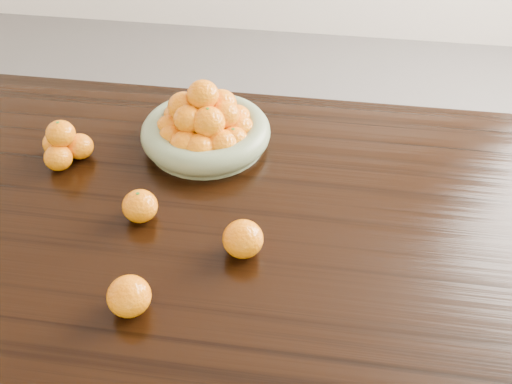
# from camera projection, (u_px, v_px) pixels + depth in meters

# --- Properties ---
(dining_table) EXTENTS (2.00, 1.00, 0.75)m
(dining_table) POSITION_uv_depth(u_px,v_px,m) (262.00, 242.00, 1.32)
(dining_table) COLOR black
(dining_table) RESTS_ON ground
(fruit_bowl) EXTENTS (0.33, 0.33, 0.18)m
(fruit_bowl) POSITION_uv_depth(u_px,v_px,m) (206.00, 127.00, 1.43)
(fruit_bowl) COLOR gray
(fruit_bowl) RESTS_ON dining_table
(orange_pyramid) EXTENTS (0.13, 0.12, 0.11)m
(orange_pyramid) POSITION_uv_depth(u_px,v_px,m) (64.00, 145.00, 1.38)
(orange_pyramid) COLOR orange
(orange_pyramid) RESTS_ON dining_table
(loose_orange_0) EXTENTS (0.08, 0.08, 0.07)m
(loose_orange_0) POSITION_uv_depth(u_px,v_px,m) (140.00, 206.00, 1.23)
(loose_orange_0) COLOR orange
(loose_orange_0) RESTS_ON dining_table
(loose_orange_1) EXTENTS (0.08, 0.08, 0.08)m
(loose_orange_1) POSITION_uv_depth(u_px,v_px,m) (129.00, 296.00, 1.04)
(loose_orange_1) COLOR orange
(loose_orange_1) RESTS_ON dining_table
(loose_orange_2) EXTENTS (0.08, 0.08, 0.08)m
(loose_orange_2) POSITION_uv_depth(u_px,v_px,m) (243.00, 239.00, 1.15)
(loose_orange_2) COLOR orange
(loose_orange_2) RESTS_ON dining_table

